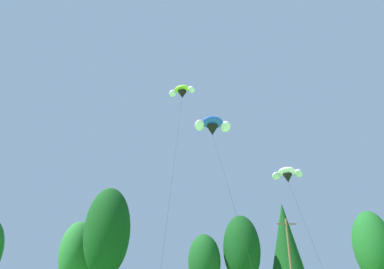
{
  "coord_description": "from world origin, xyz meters",
  "views": [
    {
      "loc": [
        -2.66,
        3.04,
        1.97
      ],
      "look_at": [
        -1.22,
        22.08,
        10.4
      ],
      "focal_mm": 32.61,
      "sensor_mm": 36.0,
      "label": 1
    }
  ],
  "objects_px": {
    "parafoil_kite_far_white": "(287,175)",
    "parafoil_kite_high_lime_white": "(182,92)",
    "utility_pole": "(290,259)",
    "parafoil_kite_mid_blue_white": "(212,126)"
  },
  "relations": [
    {
      "from": "parafoil_kite_mid_blue_white",
      "to": "parafoil_kite_far_white",
      "type": "height_order",
      "value": "parafoil_kite_mid_blue_white"
    },
    {
      "from": "utility_pole",
      "to": "parafoil_kite_far_white",
      "type": "relative_size",
      "value": 0.7
    },
    {
      "from": "utility_pole",
      "to": "parafoil_kite_far_white",
      "type": "xyz_separation_m",
      "value": [
        -2.98,
        -10.23,
        6.45
      ]
    },
    {
      "from": "parafoil_kite_mid_blue_white",
      "to": "utility_pole",
      "type": "bearing_deg",
      "value": 39.35
    },
    {
      "from": "parafoil_kite_high_lime_white",
      "to": "utility_pole",
      "type": "bearing_deg",
      "value": 23.45
    },
    {
      "from": "parafoil_kite_high_lime_white",
      "to": "parafoil_kite_far_white",
      "type": "bearing_deg",
      "value": -27.21
    },
    {
      "from": "parafoil_kite_mid_blue_white",
      "to": "parafoil_kite_far_white",
      "type": "bearing_deg",
      "value": -22.16
    },
    {
      "from": "parafoil_kite_high_lime_white",
      "to": "parafoil_kite_mid_blue_white",
      "type": "relative_size",
      "value": 1.25
    },
    {
      "from": "utility_pole",
      "to": "parafoil_kite_high_lime_white",
      "type": "distance_m",
      "value": 22.18
    },
    {
      "from": "parafoil_kite_far_white",
      "to": "parafoil_kite_high_lime_white",
      "type": "bearing_deg",
      "value": 152.79
    }
  ]
}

